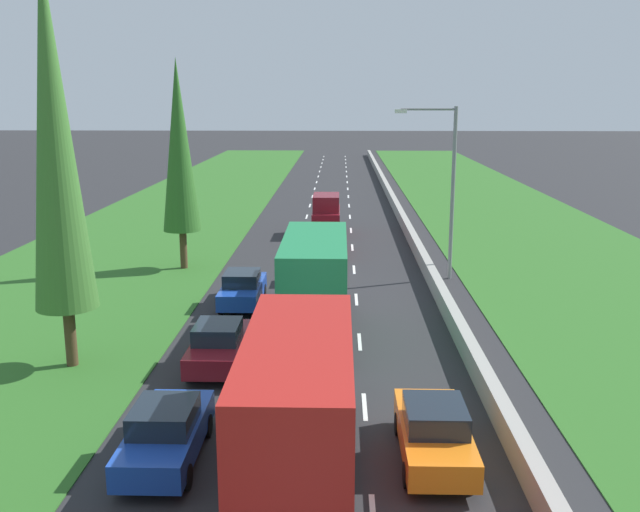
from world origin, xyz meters
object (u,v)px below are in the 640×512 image
Objects in this scene: red_box_truck_centre_lane at (300,404)px; maroon_van_centre_lane at (326,214)px; white_hatchback_centre_lane_fourth at (319,265)px; orange_sedan_right_lane at (434,432)px; maroon_sedan_left_lane at (219,345)px; street_light_mast at (446,181)px; blue_sedan_left_lane_fourth at (243,288)px; green_box_truck_centre_lane at (316,282)px; red_sedan_centre_lane at (326,241)px; poplar_tree_third at (179,146)px; poplar_tree_second at (54,135)px; blue_sedan_left_lane at (166,433)px.

maroon_van_centre_lane is (-0.04, 33.30, -0.78)m from red_box_truck_centre_lane.
red_box_truck_centre_lane reaches higher than white_hatchback_centre_lane_fourth.
maroon_sedan_left_lane is (-6.82, 6.54, 0.00)m from orange_sedan_right_lane.
white_hatchback_centre_lane_fourth is at bearing -174.61° from street_light_mast.
red_box_truck_centre_lane is 2.09× the size of orange_sedan_right_lane.
blue_sedan_left_lane_fourth is 12.14m from street_light_mast.
maroon_van_centre_lane is (3.51, 17.76, 0.59)m from blue_sedan_left_lane_fourth.
street_light_mast is at bearing 27.99° from blue_sedan_left_lane_fourth.
white_hatchback_centre_lane_fourth reaches higher than blue_sedan_left_lane_fourth.
white_hatchback_centre_lane_fourth is at bearing 90.92° from green_box_truck_centre_lane.
orange_sedan_right_lane is 0.50× the size of street_light_mast.
white_hatchback_centre_lane_fourth is 0.87× the size of red_sedan_centre_lane.
blue_sedan_left_lane_fourth is at bearing 102.87° from red_box_truck_centre_lane.
maroon_van_centre_lane is 14.26m from poplar_tree_third.
orange_sedan_right_lane is at bearing -98.74° from street_light_mast.
maroon_van_centre_lane is (0.13, 13.07, 0.56)m from white_hatchback_centre_lane_fourth.
red_box_truck_centre_lane is at bearing -42.12° from poplar_tree_second.
blue_sedan_left_lane_fourth is at bearing -107.80° from red_sedan_centre_lane.
green_box_truck_centre_lane is at bearing 47.27° from maroon_sedan_left_lane.
maroon_van_centre_lane is (-3.48, 31.89, 0.59)m from orange_sedan_right_lane.
poplar_tree_second reaches higher than poplar_tree_third.
green_box_truck_centre_lane is (-0.03, 11.57, 0.00)m from red_box_truck_centre_lane.
white_hatchback_centre_lane_fourth is at bearing 75.37° from maroon_sedan_left_lane.
blue_sedan_left_lane is 1.00× the size of maroon_sedan_left_lane.
poplar_tree_second reaches higher than red_box_truck_centre_lane.
white_hatchback_centre_lane_fourth is at bearing 90.48° from red_box_truck_centre_lane.
poplar_tree_third is (-4.29, 7.13, 6.02)m from blue_sedan_left_lane_fourth.
red_box_truck_centre_lane reaches higher than blue_sedan_left_lane.
blue_sedan_left_lane is 22.54m from street_light_mast.
blue_sedan_left_lane is (-7.06, -0.25, 0.00)m from orange_sedan_right_lane.
maroon_sedan_left_lane and blue_sedan_left_lane_fourth have the same top height.
maroon_van_centre_lane reaches higher than orange_sedan_right_lane.
maroon_van_centre_lane is 0.34× the size of poplar_tree_second.
poplar_tree_third is at bearing 125.12° from green_box_truck_centre_lane.
maroon_van_centre_lane is (-0.01, 21.73, -0.78)m from green_box_truck_centre_lane.
green_box_truck_centre_lane is 5.48m from blue_sedan_left_lane_fourth.
street_light_mast is (10.05, 19.69, 4.42)m from blue_sedan_left_lane.
blue_sedan_left_lane is at bearing -100.24° from white_hatchback_centre_lane_fourth.
green_box_truck_centre_lane reaches higher than white_hatchback_centre_lane_fourth.
red_sedan_centre_lane is 10.77m from poplar_tree_third.
white_hatchback_centre_lane_fourth is 6.60m from red_sedan_centre_lane.
red_sedan_centre_lane is (0.10, 15.25, -1.37)m from green_box_truck_centre_lane.
maroon_van_centre_lane is (3.58, 32.14, 0.59)m from blue_sedan_left_lane.
white_hatchback_centre_lane_fourth is at bearing -92.08° from red_sedan_centre_lane.
blue_sedan_left_lane_fourth is (-0.17, 7.59, 0.00)m from maroon_sedan_left_lane.
red_box_truck_centre_lane is 2.09× the size of red_sedan_centre_lane.
blue_sedan_left_lane_fourth is at bearing 56.54° from poplar_tree_second.
maroon_sedan_left_lane is at bearing 1.35° from poplar_tree_second.
green_box_truck_centre_lane is at bearing 108.88° from orange_sedan_right_lane.
maroon_sedan_left_lane and red_sedan_centre_lane have the same top height.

